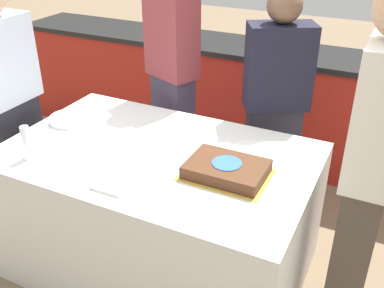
% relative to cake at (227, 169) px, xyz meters
% --- Properties ---
extents(ground_plane, '(14.00, 14.00, 0.00)m').
position_rel_cake_xyz_m(ground_plane, '(-0.41, 0.04, -0.81)').
color(ground_plane, '#7A664C').
extents(back_counter, '(4.40, 0.58, 0.92)m').
position_rel_cake_xyz_m(back_counter, '(-0.41, 1.63, -0.35)').
color(back_counter, '#A82319').
rests_on(back_counter, ground_plane).
extents(dining_table, '(1.62, 1.02, 0.77)m').
position_rel_cake_xyz_m(dining_table, '(-0.41, 0.04, -0.42)').
color(dining_table, silver).
rests_on(dining_table, ground_plane).
extents(cake, '(0.41, 0.31, 0.07)m').
position_rel_cake_xyz_m(cake, '(0.00, 0.00, 0.00)').
color(cake, gold).
rests_on(cake, dining_table).
extents(plate_stack, '(0.20, 0.20, 0.04)m').
position_rel_cake_xyz_m(plate_stack, '(-1.06, 0.12, -0.01)').
color(plate_stack, white).
rests_on(plate_stack, dining_table).
extents(wine_glass, '(0.07, 0.07, 0.18)m').
position_rel_cake_xyz_m(wine_glass, '(-0.97, -0.29, 0.08)').
color(wine_glass, white).
rests_on(wine_glass, dining_table).
extents(side_plate_near_cake, '(0.20, 0.20, 0.00)m').
position_rel_cake_xyz_m(side_plate_near_cake, '(0.01, 0.29, -0.03)').
color(side_plate_near_cake, white).
rests_on(side_plate_near_cake, dining_table).
extents(utensil_pile, '(0.17, 0.10, 0.02)m').
position_rel_cake_xyz_m(utensil_pile, '(-0.43, -0.34, -0.02)').
color(utensil_pile, white).
rests_on(utensil_pile, dining_table).
extents(person_cutting_cake, '(0.43, 0.36, 1.53)m').
position_rel_cake_xyz_m(person_cutting_cake, '(-0.00, 0.78, -0.02)').
color(person_cutting_cake, '#282833').
rests_on(person_cutting_cake, ground_plane).
extents(person_seated_left, '(0.22, 0.40, 1.59)m').
position_rel_cake_xyz_m(person_seated_left, '(-1.44, 0.04, 0.02)').
color(person_seated_left, '#282833').
rests_on(person_seated_left, ground_plane).
extents(person_seated_right, '(0.23, 0.37, 1.72)m').
position_rel_cake_xyz_m(person_seated_right, '(0.62, 0.04, 0.11)').
color(person_seated_right, '#4C4238').
rests_on(person_seated_right, ground_plane).
extents(person_standing_back, '(0.39, 0.31, 1.71)m').
position_rel_cake_xyz_m(person_standing_back, '(-0.71, 0.78, 0.10)').
color(person_standing_back, '#383347').
rests_on(person_standing_back, ground_plane).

